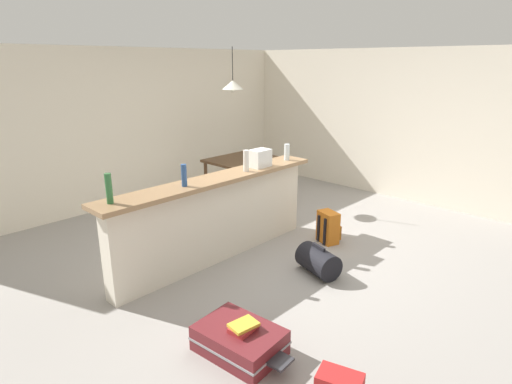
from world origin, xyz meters
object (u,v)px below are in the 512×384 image
Objects in this scene: dining_chair_near_partition at (265,177)px; backpack_orange at (328,228)px; duffel_bag_black at (318,261)px; bottle_clear at (287,152)px; grocery_bag at (260,158)px; bottle_blue at (184,175)px; pendant_lamp at (233,85)px; dining_table at (241,164)px; suitcase_flat_maroon at (240,340)px; book_stack at (243,327)px; bottle_white at (246,161)px; bottle_green at (109,189)px.

dining_chair_near_partition reaches higher than backpack_orange.
duffel_bag_black is (-1.21, -1.92, -0.36)m from dining_chair_near_partition.
grocery_bag is (-0.53, 0.00, 0.00)m from bottle_clear.
bottle_blue is 0.44× the size of duffel_bag_black.
dining_table is at bearing -40.34° from pendant_lamp.
suitcase_flat_maroon is 2.03× the size of backpack_orange.
backpack_orange is at bearing 18.23° from book_stack.
bottle_green is at bearing 177.51° from bottle_white.
duffel_bag_black is at bearing 11.87° from suitcase_flat_maroon.
suitcase_flat_maroon is 1.56× the size of duffel_bag_black.
suitcase_flat_maroon is (-2.69, -2.88, -1.82)m from pendant_lamp.
backpack_orange is 0.77× the size of duffel_bag_black.
bottle_blue is at bearing 132.50° from duffel_bag_black.
pendant_lamp is at bearing 74.04° from bottle_clear.
grocery_bag is 1.81m from dining_table.
duffel_bag_black is at bearing -122.34° from dining_chair_near_partition.
bottle_blue is 0.92× the size of grocery_bag.
bottle_clear is 1.62m from duffel_bag_black.
bottle_clear reaches higher than dining_table.
bottle_blue is 2.12m from backpack_orange.
dining_chair_near_partition is at bearing 33.96° from bottle_white.
bottle_green reaches higher than dining_chair_near_partition.
suitcase_flat_maroon is at bearing 101.27° from book_stack.
bottle_green is 3.37m from dining_table.
bottle_white is 0.28× the size of dining_chair_near_partition.
duffel_bag_black is (-1.24, -2.48, -0.50)m from dining_table.
bottle_white reaches higher than backpack_orange.
backpack_orange is at bearing -101.91° from dining_table.
grocery_bag is at bearing 39.69° from book_stack.
backpack_orange is (-0.44, -2.07, -0.44)m from dining_table.
dining_chair_near_partition reaches higher than suitcase_flat_maroon.
backpack_orange is at bearing -15.32° from bottle_green.
duffel_bag_black is (0.98, -1.07, -0.98)m from bottle_blue.
dining_table is at bearing 32.34° from bottle_blue.
duffel_bag_black is at bearing -152.97° from backpack_orange.
bottle_blue is 2.71m from pendant_lamp.
grocery_bag is at bearing 6.30° from bottle_white.
book_stack reaches higher than suitcase_flat_maroon.
dining_table is 1.60× the size of pendant_lamp.
backpack_orange is 2.46m from book_stack.
dining_chair_near_partition is 1.60m from backpack_orange.
pendant_lamp is at bearing 65.82° from duffel_bag_black.
duffel_bag_black is at bearing -85.71° from bottle_white.
bottle_white reaches higher than bottle_blue.
bottle_blue is 0.93× the size of bottle_white.
duffel_bag_black is (1.80, -1.12, -1.01)m from bottle_green.
grocery_bag is 0.28× the size of dining_chair_near_partition.
book_stack is (-1.46, -1.41, -0.89)m from bottle_white.
bottle_green is 1.20× the size of book_stack.
duffel_bag_black is (1.54, 0.32, 0.04)m from suitcase_flat_maroon.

